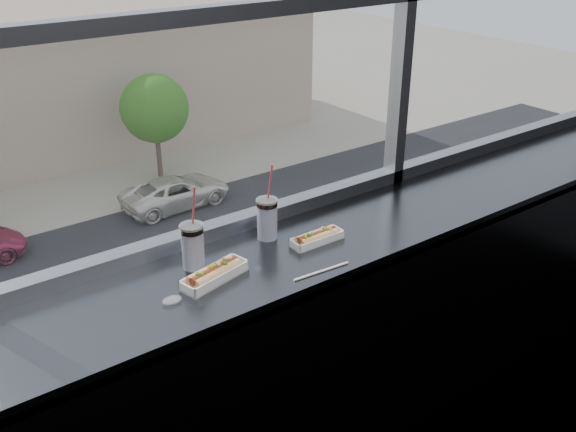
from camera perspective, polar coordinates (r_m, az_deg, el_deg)
wall_back_lower at (r=3.03m, az=-5.35°, el=-10.82°), size 6.00×0.00×6.00m
counter at (r=2.54m, az=-2.60°, el=-4.48°), size 6.00×0.55×0.06m
counter_fascia at (r=2.69m, az=0.79°, el=-16.35°), size 6.00×0.04×1.04m
hotdog_tray_left at (r=2.40m, az=-6.55°, el=-5.11°), size 0.29×0.15×0.07m
hotdog_tray_right at (r=2.64m, az=2.60°, el=-1.89°), size 0.23×0.08×0.06m
soda_cup_left at (r=2.46m, az=-8.47°, el=-2.47°), size 0.09×0.09×0.34m
soda_cup_right at (r=2.64m, az=-1.87°, el=-0.06°), size 0.09×0.09×0.34m
loose_straw at (r=2.45m, az=3.01°, el=-4.91°), size 0.25×0.03×0.01m
wrapper at (r=2.30m, az=-10.27°, el=-7.35°), size 0.08×0.06×0.02m
car_near_e at (r=27.78m, az=6.39°, el=-0.51°), size 2.99×5.97×1.92m
car_far_c at (r=31.40m, az=-9.97°, el=2.55°), size 2.69×6.01×1.97m
tree_right at (r=34.33m, az=-11.78°, el=9.33°), size 3.59×3.59×5.60m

